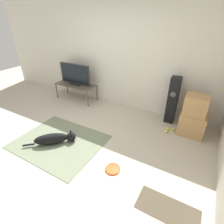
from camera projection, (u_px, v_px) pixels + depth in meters
The scene contains 14 objects.
ground_plane at pixel (66, 145), 3.38m from camera, with size 12.00×12.00×0.00m, color #BCB29E.
wall_back at pixel (118, 57), 4.34m from camera, with size 8.00×0.06×2.55m.
area_rug at pixel (60, 142), 3.45m from camera, with size 1.64×1.33×0.01m.
dog at pixel (55, 139), 3.35m from camera, with size 0.76×0.71×0.24m.
frisbee at pixel (113, 169), 2.83m from camera, with size 0.25×0.25×0.03m.
cardboard_box_lower at pixel (192, 124), 3.59m from camera, with size 0.50×0.42×0.47m.
cardboard_box_upper at pixel (196, 105), 3.37m from camera, with size 0.42×0.36×0.39m.
floor_speaker at pixel (173, 101), 3.86m from camera, with size 0.21×0.21×1.07m.
tv_stand at pixel (76, 86), 4.98m from camera, with size 1.19×0.50×0.47m.
tv at pixel (75, 74), 4.82m from camera, with size 0.98×0.20×0.57m.
tennis_ball_by_boxes at pixel (173, 130), 3.75m from camera, with size 0.07×0.07×0.07m.
tennis_ball_near_speaker at pixel (167, 129), 3.78m from camera, with size 0.07×0.07×0.07m.
tennis_ball_loose_on_carpet at pixel (166, 131), 3.70m from camera, with size 0.07×0.07×0.07m.
door_mat at pixel (167, 209), 2.26m from camera, with size 0.79×0.38×0.01m.
Camera 1 is at (2.07, -1.85, 2.21)m, focal length 28.00 mm.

